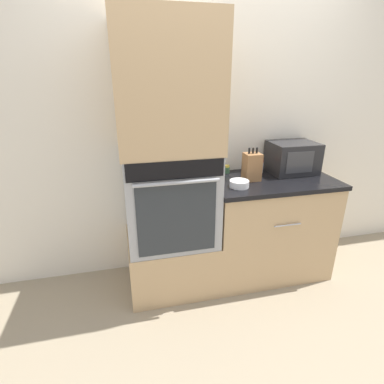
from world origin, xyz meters
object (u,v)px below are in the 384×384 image
Objects in this scene: wall_oven at (170,196)px; condiment_jar_near at (261,166)px; microwave at (292,157)px; condiment_jar_far at (245,168)px; condiment_jar_mid at (227,169)px; bowl at (239,184)px; knife_block at (252,167)px.

condiment_jar_near is (0.83, 0.17, 0.13)m from wall_oven.
microwave is 0.41m from condiment_jar_far.
condiment_jar_near is (-0.27, 0.04, -0.07)m from microwave.
bowl is at bearing -93.96° from condiment_jar_mid.
knife_block reaches higher than condiment_jar_mid.
microwave is 0.57m from condiment_jar_mid.
microwave is 0.64m from bowl.
wall_oven is 9.39× the size of condiment_jar_far.
knife_block reaches higher than bowl.
condiment_jar_far is at bearing 16.28° from wall_oven.
knife_block is 0.20m from condiment_jar_far.
condiment_jar_mid is at bearing 168.14° from condiment_jar_far.
condiment_jar_near is 0.30m from condiment_jar_mid.
knife_block is at bearing -98.16° from condiment_jar_far.
knife_block reaches higher than microwave.
microwave is at bearing -10.88° from condiment_jar_mid.
condiment_jar_near is (0.31, 0.29, 0.03)m from bowl.
condiment_jar_mid is (-0.13, 0.22, -0.08)m from knife_block.
condiment_jar_near is at bearing 170.77° from microwave.
condiment_jar_far reaches higher than condiment_jar_mid.
condiment_jar_mid is (0.02, 0.36, 0.01)m from bowl.
microwave is 0.28m from condiment_jar_near.
condiment_jar_far is (0.18, 0.32, 0.01)m from bowl.
bowl is 0.37m from condiment_jar_far.
condiment_jar_near is 0.13m from condiment_jar_far.
microwave is 5.08× the size of condiment_jar_far.
wall_oven is at bearing 166.82° from bowl.
knife_block is 3.45× the size of condiment_jar_far.
condiment_jar_mid is (-0.56, 0.11, -0.10)m from microwave.
condiment_jar_near reaches higher than condiment_jar_mid.
microwave reaches higher than bowl.
condiment_jar_far is (0.70, 0.20, 0.11)m from wall_oven.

